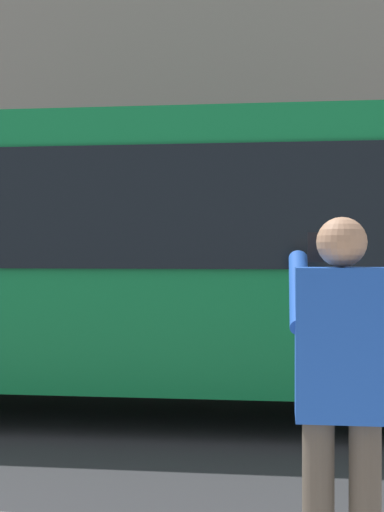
# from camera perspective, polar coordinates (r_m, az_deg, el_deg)

# --- Properties ---
(ground_plane) EXTENTS (60.00, 60.00, 0.00)m
(ground_plane) POSITION_cam_1_polar(r_m,az_deg,el_deg) (7.86, 12.08, -12.18)
(ground_plane) COLOR #2B2B2D
(building_facade_far) EXTENTS (28.00, 1.55, 12.00)m
(building_facade_far) POSITION_cam_1_polar(r_m,az_deg,el_deg) (15.08, 9.80, 16.81)
(building_facade_far) COLOR gray
(building_facade_far) RESTS_ON ground_plane
(red_bus) EXTENTS (9.05, 2.54, 3.08)m
(red_bus) POSITION_cam_1_polar(r_m,az_deg,el_deg) (7.75, -4.16, 0.19)
(red_bus) COLOR #0F7238
(red_bus) RESTS_ON ground_plane
(pedestrian_photographer) EXTENTS (0.53, 0.52, 1.70)m
(pedestrian_photographer) POSITION_cam_1_polar(r_m,az_deg,el_deg) (3.27, 11.71, -9.47)
(pedestrian_photographer) COLOR #4C4238
(pedestrian_photographer) RESTS_ON sidewalk_curb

